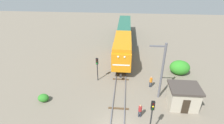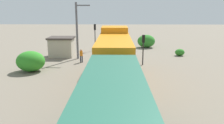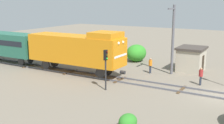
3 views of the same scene
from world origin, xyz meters
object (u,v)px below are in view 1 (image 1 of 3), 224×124
(passenger_car_leading, at_px, (124,28))
(traffic_signal_mid, at_px, (97,65))
(traffic_signal_near, at_px, (152,113))
(worker_near_track, at_px, (140,110))
(locomotive, at_px, (122,49))
(worker_by_signal, at_px, (151,81))
(catenary_mast, at_px, (162,70))
(relay_hut, at_px, (183,96))

(passenger_car_leading, xyz_separation_m, traffic_signal_mid, (-3.40, -19.08, 0.02))
(traffic_signal_near, relative_size, worker_near_track, 2.47)
(traffic_signal_near, bearing_deg, traffic_signal_mid, 125.48)
(passenger_car_leading, xyz_separation_m, traffic_signal_near, (3.20, -28.34, 0.39))
(locomotive, height_order, traffic_signal_mid, locomotive)
(traffic_signal_near, distance_m, traffic_signal_mid, 11.38)
(passenger_car_leading, height_order, traffic_signal_mid, passenger_car_leading)
(traffic_signal_near, height_order, worker_near_track, traffic_signal_near)
(worker_by_signal, bearing_deg, traffic_signal_mid, 120.39)
(traffic_signal_mid, xyz_separation_m, catenary_mast, (8.33, -3.20, 1.41))
(passenger_car_leading, xyz_separation_m, worker_near_track, (2.40, -25.98, -1.53))
(locomotive, bearing_deg, relay_hut, -54.08)
(traffic_signal_mid, xyz_separation_m, worker_by_signal, (7.60, -1.06, -1.54))
(passenger_car_leading, bearing_deg, traffic_signal_mid, -100.11)
(traffic_signal_mid, distance_m, relay_hut, 11.89)
(locomotive, bearing_deg, traffic_signal_near, -77.96)
(locomotive, relative_size, traffic_signal_mid, 3.20)
(traffic_signal_mid, height_order, worker_by_signal, traffic_signal_mid)
(locomotive, distance_m, catenary_mast, 10.28)
(locomotive, distance_m, traffic_signal_mid, 6.68)
(locomotive, height_order, catenary_mast, catenary_mast)
(traffic_signal_near, distance_m, worker_by_signal, 8.49)
(worker_by_signal, bearing_deg, catenary_mast, -122.78)
(worker_near_track, relative_size, catenary_mast, 0.23)
(traffic_signal_mid, relative_size, worker_near_track, 2.13)
(traffic_signal_mid, relative_size, relay_hut, 1.04)
(worker_near_track, height_order, relay_hut, relay_hut)
(passenger_car_leading, distance_m, traffic_signal_mid, 19.38)
(locomotive, relative_size, passenger_car_leading, 0.83)
(traffic_signal_near, height_order, worker_by_signal, traffic_signal_near)
(traffic_signal_mid, bearing_deg, traffic_signal_near, -54.52)
(relay_hut, bearing_deg, locomotive, 125.92)
(locomotive, bearing_deg, catenary_mast, -61.10)
(locomotive, xyz_separation_m, worker_by_signal, (4.20, -6.80, -1.78))
(relay_hut, bearing_deg, traffic_signal_near, -132.77)
(worker_near_track, bearing_deg, worker_by_signal, -106.83)
(traffic_signal_mid, height_order, worker_near_track, traffic_signal_mid)
(traffic_signal_mid, distance_m, worker_near_track, 9.14)
(worker_near_track, xyz_separation_m, relay_hut, (5.10, 2.29, 0.40))
(worker_by_signal, bearing_deg, locomotive, 70.01)
(worker_near_track, xyz_separation_m, catenary_mast, (2.53, 3.70, 2.96))
(traffic_signal_near, bearing_deg, relay_hut, 47.23)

